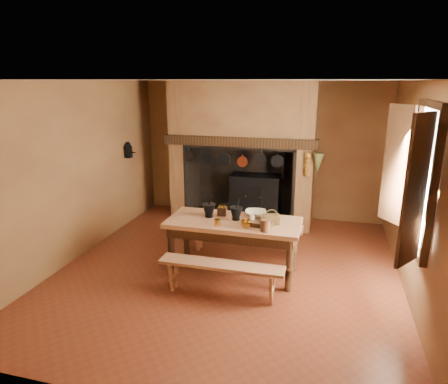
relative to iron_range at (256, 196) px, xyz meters
name	(u,v)px	position (x,y,z in m)	size (l,w,h in m)	color
floor	(228,270)	(0.04, -2.45, -0.48)	(5.50, 5.50, 0.00)	#5F2716
ceiling	(229,80)	(0.04, -2.45, 2.32)	(5.50, 5.50, 0.00)	silver
back_wall	(262,150)	(0.04, 0.30, 0.92)	(5.00, 0.02, 2.80)	olive
wall_left	(77,171)	(-2.46, -2.45, 0.92)	(0.02, 5.50, 2.80)	olive
wall_right	(418,193)	(2.54, -2.45, 0.92)	(0.02, 5.50, 2.80)	olive
wall_front	(143,262)	(0.04, -5.20, 0.92)	(5.00, 0.02, 2.80)	olive
chimney_breast	(243,132)	(-0.26, -0.14, 1.33)	(2.95, 0.96, 2.80)	olive
iron_range	(256,196)	(0.00, 0.00, 0.00)	(1.12, 0.55, 1.60)	black
hearth_pans	(207,213)	(-1.01, -0.23, -0.39)	(0.51, 0.62, 0.20)	gold
hanging_pans	(235,160)	(-0.30, -0.64, 0.88)	(1.92, 0.29, 0.27)	black
onion_string	(307,165)	(1.04, -0.66, 0.85)	(0.12, 0.10, 0.46)	#9D651D
herb_bunch	(318,163)	(1.22, -0.66, 0.90)	(0.20, 0.20, 0.35)	brown
window	(414,177)	(2.39, -2.85, 1.22)	(0.39, 1.75, 1.76)	white
wall_coffee_mill	(128,149)	(-2.38, -0.90, 1.03)	(0.23, 0.16, 0.31)	black
work_table	(234,229)	(0.14, -2.52, 0.22)	(1.93, 0.86, 0.84)	tan
bench_front	(221,272)	(0.14, -3.20, -0.13)	(1.68, 0.29, 0.47)	tan
bench_back	(244,231)	(0.14, -1.81, -0.08)	(1.91, 0.33, 0.54)	tan
mortar_large	(209,210)	(-0.25, -2.46, 0.46)	(0.20, 0.20, 0.34)	black
mortar_small	(236,213)	(0.16, -2.48, 0.46)	(0.19, 0.19, 0.33)	black
coffee_grinder	(222,210)	(-0.09, -2.33, 0.43)	(0.18, 0.14, 0.20)	#3A2212
brass_mug_a	(217,223)	(-0.03, -2.79, 0.40)	(0.08, 0.08, 0.09)	gold
brass_mug_b	(253,218)	(0.42, -2.47, 0.39)	(0.08, 0.08, 0.09)	gold
mixing_bowl	(256,213)	(0.40, -2.23, 0.39)	(0.32, 0.32, 0.08)	#C0B593
stoneware_crock	(265,226)	(0.65, -2.84, 0.44)	(0.13, 0.13, 0.17)	#54331F
glass_jar	(252,219)	(0.41, -2.58, 0.42)	(0.07, 0.07, 0.13)	beige
wicker_basket	(271,219)	(0.68, -2.51, 0.42)	(0.26, 0.22, 0.21)	#523818
wooden_tray	(260,223)	(0.54, -2.61, 0.38)	(0.38, 0.27, 0.06)	#3A2212
brass_cup	(246,224)	(0.37, -2.76, 0.41)	(0.14, 0.14, 0.11)	gold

